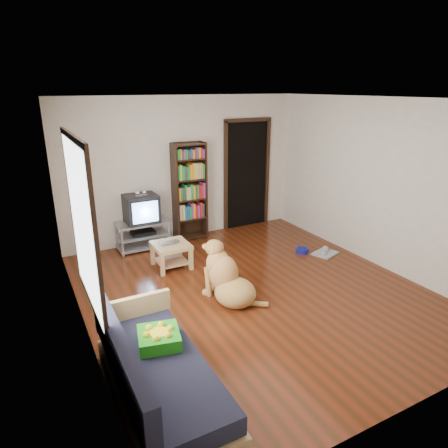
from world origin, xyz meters
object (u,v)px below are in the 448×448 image
grey_rag (325,253)px  coffee_table (171,251)px  crt_tv (141,208)px  bookshelf (189,187)px  green_cushion (159,338)px  sofa (157,378)px  dog (227,279)px  laptop (171,243)px  tv_stand (143,234)px  dog_bowl (302,250)px

grey_rag → coffee_table: 2.65m
crt_tv → bookshelf: size_ratio=0.32×
green_cushion → sofa: sofa is taller
bookshelf → dog: (-0.49, -2.39, -0.69)m
green_cushion → dog: dog is taller
green_cushion → laptop: (1.02, 2.38, -0.07)m
tv_stand → sofa: size_ratio=0.50×
coffee_table → grey_rag: bearing=-16.7°
crt_tv → green_cushion: bearing=-104.1°
bookshelf → sofa: (-1.92, -3.72, -0.74)m
dog_bowl → sofa: size_ratio=0.12×
dog → coffee_table: bearing=102.4°
bookshelf → dog_bowl: bearing=-47.4°
tv_stand → coffee_table: (0.17, -0.96, 0.01)m
grey_rag → green_cushion: bearing=-155.0°
grey_rag → dog: 2.32m
green_cushion → coffee_table: size_ratio=0.70×
laptop → bookshelf: size_ratio=0.17×
dog_bowl → tv_stand: bearing=148.4°
dog_bowl → green_cushion: bearing=-149.6°
green_cushion → grey_rag: green_cushion is taller
laptop → tv_stand: (-0.17, 0.99, -0.14)m
green_cushion → laptop: green_cushion is taller
grey_rag → tv_stand: 3.20m
dog_bowl → bookshelf: bookshelf is taller
grey_rag → dog: bearing=-165.6°
laptop → grey_rag: laptop is taller
coffee_table → crt_tv: bearing=99.6°
bookshelf → coffee_table: size_ratio=3.27×
grey_rag → bookshelf: (-1.74, 1.81, 0.99)m
green_cushion → bookshelf: bookshelf is taller
coffee_table → dog: dog is taller
tv_stand → green_cushion: bearing=-104.2°
crt_tv → bookshelf: 0.99m
laptop → dog_bowl: bearing=-24.4°
dog_bowl → crt_tv: bearing=148.0°
green_cushion → sofa: bearing=-102.7°
grey_rag → tv_stand: tv_stand is taller
green_cushion → coffee_table: green_cushion is taller
dog_bowl → crt_tv: size_ratio=0.38×
green_cushion → bookshelf: (1.80, 3.46, 0.52)m
green_cushion → laptop: 2.59m
dog → crt_tv: bearing=101.2°
grey_rag → crt_tv: crt_tv is taller
green_cushion → bookshelf: 3.94m
crt_tv → laptop: bearing=-80.7°
coffee_table → green_cushion: bearing=-112.9°
bookshelf → coffee_table: 1.50m
grey_rag → dog: dog is taller
green_cushion → crt_tv: size_ratio=0.66×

